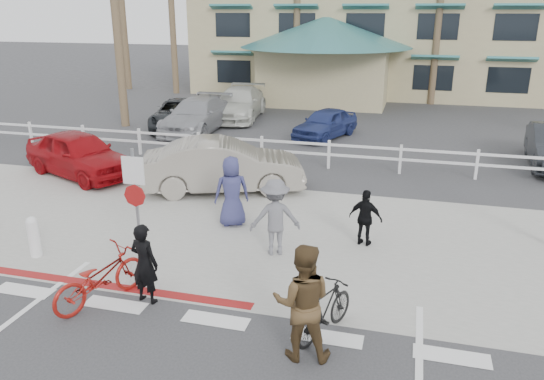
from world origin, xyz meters
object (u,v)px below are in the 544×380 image
(car_white_sedan, at_px, (224,166))
(car_red_compact, at_px, (79,154))
(bike_red, at_px, (100,278))
(sign_post, at_px, (137,203))
(bike_black, at_px, (325,310))

(car_white_sedan, bearing_deg, car_red_compact, 67.07)
(bike_red, distance_m, car_red_compact, 8.58)
(sign_post, relative_size, bike_red, 1.48)
(bike_red, relative_size, bike_black, 1.25)
(bike_red, height_order, car_white_sedan, car_white_sedan)
(bike_red, distance_m, car_white_sedan, 6.70)
(bike_black, bearing_deg, sign_post, 4.53)
(sign_post, height_order, bike_red, sign_post)
(car_white_sedan, relative_size, car_red_compact, 1.10)
(sign_post, distance_m, bike_red, 1.81)
(bike_black, relative_size, car_red_compact, 0.36)
(bike_black, xyz_separation_m, car_white_sedan, (-4.21, 6.65, 0.32))
(sign_post, xyz_separation_m, bike_red, (0.00, -1.55, -0.93))
(bike_red, distance_m, bike_black, 4.23)
(bike_black, height_order, car_red_compact, car_red_compact)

